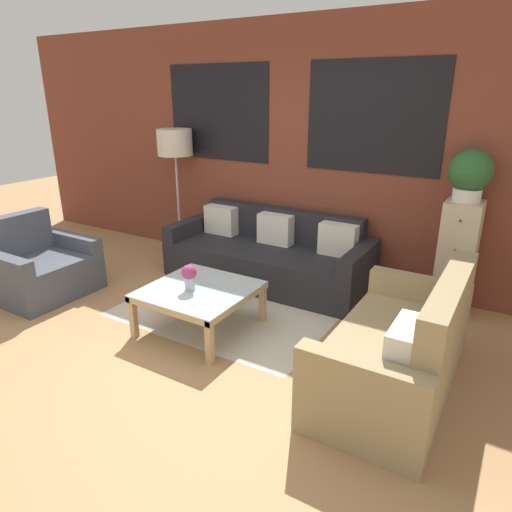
% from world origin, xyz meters
% --- Properties ---
extents(ground_plane, '(16.00, 16.00, 0.00)m').
position_xyz_m(ground_plane, '(0.00, 0.00, 0.00)').
color(ground_plane, '#AD7F51').
extents(wall_back_brick, '(8.40, 0.09, 2.80)m').
position_xyz_m(wall_back_brick, '(0.00, 2.44, 1.41)').
color(wall_back_brick, brown).
rests_on(wall_back_brick, ground_plane).
extents(rug, '(2.04, 1.75, 0.00)m').
position_xyz_m(rug, '(0.05, 1.22, 0.00)').
color(rug, beige).
rests_on(rug, ground_plane).
extents(couch_dark, '(2.29, 0.88, 0.78)m').
position_xyz_m(couch_dark, '(0.02, 1.95, 0.28)').
color(couch_dark, '#232328').
rests_on(couch_dark, ground_plane).
extents(settee_vintage, '(0.80, 1.58, 0.92)m').
position_xyz_m(settee_vintage, '(1.83, 0.64, 0.31)').
color(settee_vintage, '#99845B').
rests_on(settee_vintage, ground_plane).
extents(armchair_corner, '(0.80, 0.94, 0.84)m').
position_xyz_m(armchair_corner, '(-1.86, 0.39, 0.28)').
color(armchair_corner, '#474C56').
rests_on(armchair_corner, ground_plane).
extents(coffee_table, '(0.90, 0.90, 0.40)m').
position_xyz_m(coffee_table, '(0.05, 0.64, 0.35)').
color(coffee_table, silver).
rests_on(coffee_table, ground_plane).
extents(floor_lamp, '(0.43, 0.43, 1.61)m').
position_xyz_m(floor_lamp, '(-1.44, 2.15, 1.40)').
color(floor_lamp, '#B2B2B7').
rests_on(floor_lamp, ground_plane).
extents(drawer_cabinet, '(0.32, 0.37, 1.11)m').
position_xyz_m(drawer_cabinet, '(1.93, 2.18, 0.55)').
color(drawer_cabinet, '#C6B793').
rests_on(drawer_cabinet, ground_plane).
extents(potted_plant, '(0.38, 0.38, 0.47)m').
position_xyz_m(potted_plant, '(1.93, 2.18, 1.36)').
color(potted_plant, silver).
rests_on(potted_plant, drawer_cabinet).
extents(flower_vase, '(0.13, 0.13, 0.24)m').
position_xyz_m(flower_vase, '(0.01, 0.56, 0.54)').
color(flower_vase, '#ADBCC6').
rests_on(flower_vase, coffee_table).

